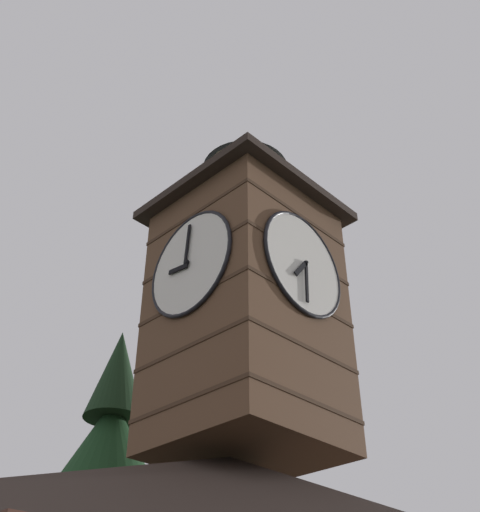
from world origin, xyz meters
TOP-DOWN VIEW (x-y plane):
  - clock_tower at (-1.12, -2.66)m, footprint 4.59×4.59m
  - moon at (-14.83, -31.92)m, footprint 1.68×1.68m

SIDE VIEW (x-z plane):
  - clock_tower at x=-1.12m, z-range 5.99..15.85m
  - moon at x=-14.83m, z-range 14.27..15.95m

